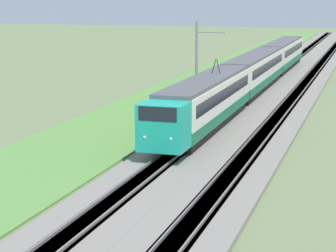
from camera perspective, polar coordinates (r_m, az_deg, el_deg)
The scene contains 7 objects.
ballast_main at distance 59.52m, azimuth 6.04°, elevation 1.79°, with size 240.00×4.40×0.30m.
ballast_adjacent at distance 58.82m, azimuth 10.24°, elevation 1.56°, with size 240.00×4.40×0.30m.
track_main at distance 59.51m, azimuth 6.04°, elevation 1.80°, with size 240.00×1.57×0.45m.
track_adjacent at distance 58.82m, azimuth 10.24°, elevation 1.57°, with size 240.00×1.57×0.45m.
grass_verge at distance 61.30m, azimuth -0.48°, elevation 2.05°, with size 240.00×8.58×0.12m.
passenger_train at distance 68.18m, azimuth 7.63°, elevation 4.88°, with size 63.71×2.89×5.12m.
catenary_mast_mid at distance 55.12m, azimuth 2.56°, elevation 5.18°, with size 0.22×2.56×7.84m.
Camera 1 is at (-7.56, -11.51, 9.95)m, focal length 70.00 mm.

